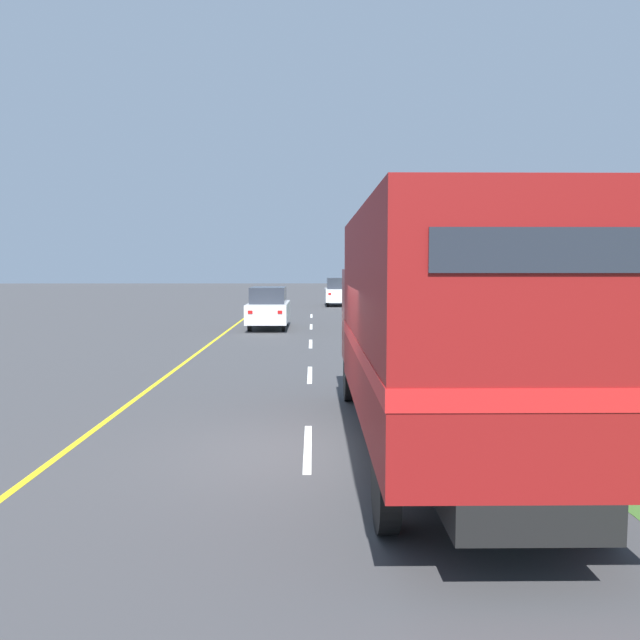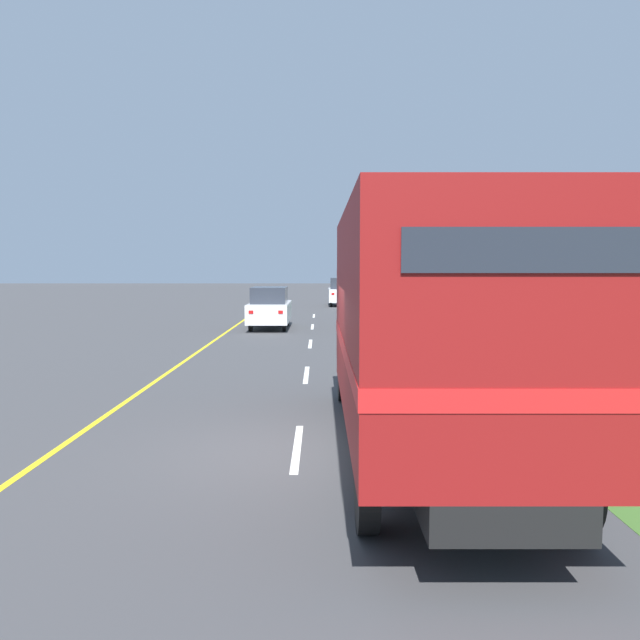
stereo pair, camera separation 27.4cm
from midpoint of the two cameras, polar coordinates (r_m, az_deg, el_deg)
The scene contains 13 objects.
ground_plane at distance 9.70m, azimuth -1.16°, elevation -11.95°, with size 200.00×200.00×0.00m, color #3D3D3F.
edge_line_yellow at distance 25.71m, azimuth -8.60°, elevation -1.47°, with size 0.12×60.50×0.01m, color yellow.
centre_dash_near at distance 9.93m, azimuth -1.13°, elevation -11.53°, with size 0.12×2.60×0.01m, color white.
centre_dash_mid_a at distance 16.36m, azimuth -0.60°, elevation -5.01°, with size 0.12×2.60×0.01m, color white.
centre_dash_mid_b at distance 22.89m, azimuth -0.38°, elevation -2.18°, with size 0.12×2.60×0.01m, color white.
centre_dash_far at distance 29.45m, azimuth -0.26°, elevation -0.61°, with size 0.12×2.60×0.01m, color white.
centre_dash_farthest at distance 36.03m, azimuth -0.18°, elevation 0.38°, with size 0.12×2.60×0.01m, color white.
horse_trailer_truck at distance 9.20m, azimuth 11.07°, elevation -0.33°, with size 2.60×8.77×3.54m.
lead_car_white at distance 28.65m, azimuth -4.16°, elevation 1.15°, with size 1.80×4.42×1.91m.
lead_car_white_ahead at distance 45.52m, azimuth 2.28°, elevation 2.59°, with size 1.80×4.09×2.04m.
highway_sign at distance 16.54m, azimuth 21.94°, elevation 1.63°, with size 2.11×0.09×3.08m.
roadside_tree_mid at distance 31.83m, azimuth 17.45°, elevation 5.83°, with size 3.60×3.60×5.29m.
roadside_tree_far at distance 40.77m, azimuth 15.54°, elevation 5.73°, with size 4.77×4.77×5.96m.
Camera 2 is at (0.36, -9.28, 2.80)m, focal length 35.00 mm.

